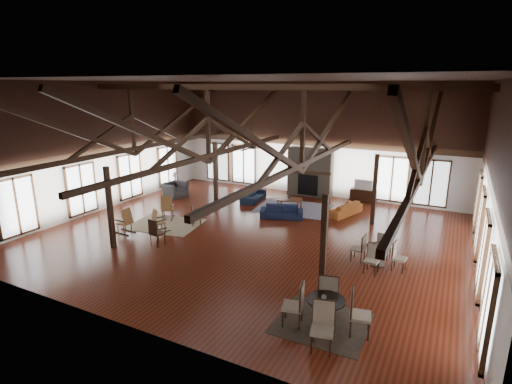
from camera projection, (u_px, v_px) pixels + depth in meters
The scene contains 31 objects.
floor at pixel (253, 235), 16.04m from camera, with size 16.00×16.00×0.00m, color #5E2013.
ceiling at pixel (253, 80), 14.48m from camera, with size 16.00×14.00×0.02m, color black.
wall_back at pixel (313, 140), 21.28m from camera, with size 16.00×0.02×6.00m, color white.
wall_front at pixel (113, 211), 9.24m from camera, with size 16.00×0.02×6.00m, color white.
wall_left at pixel (102, 147), 18.78m from camera, with size 0.02×14.00×6.00m, color white.
wall_right at pixel (493, 184), 11.74m from camera, with size 0.02×14.00×6.00m, color white.
roof_truss at pixel (253, 134), 15.00m from camera, with size 15.60×14.07×3.14m.
post_grid at pixel (253, 198), 15.65m from camera, with size 8.16×7.16×3.05m.
fireplace at pixel (310, 172), 21.44m from camera, with size 2.50×0.69×2.60m.
ceiling_fan at pixel (252, 146), 13.99m from camera, with size 1.60×1.60×0.75m.
sofa_navy_front at pixel (282, 212), 18.00m from camera, with size 1.92×0.75×0.56m, color #131A35.
sofa_navy_left at pixel (253, 195), 20.72m from camera, with size 0.75×1.92×0.56m, color #111C31.
sofa_orange at pixel (344, 209), 18.46m from camera, with size 0.78×2.00×0.58m, color #964B1D.
coffee_table at pixel (290, 200), 19.37m from camera, with size 1.37×1.00×0.47m.
vase at pixel (289, 196), 19.45m from camera, with size 0.19×0.19×0.20m, color #B2B2B2.
armchair at pixel (175, 190), 21.41m from camera, with size 1.02×1.17×0.76m, color #2A2A2D.
side_table_lamp at pixel (175, 185), 22.09m from camera, with size 0.49×0.49×1.25m.
rocking_chair_a at pixel (167, 208), 17.79m from camera, with size 0.82×0.96×1.10m.
rocking_chair_b at pixel (157, 221), 16.21m from camera, with size 0.71×0.86×0.98m.
rocking_chair_c at pixel (126, 221), 16.10m from camera, with size 0.83×0.48×1.05m.
side_chair_a at pixel (194, 214), 16.96m from camera, with size 0.52×0.52×0.90m.
side_chair_b at pixel (155, 231), 14.75m from camera, with size 0.50×0.50×1.06m.
cafe_table_near at pixel (326, 309), 9.69m from camera, with size 2.22×2.22×1.13m.
cafe_table_far at pixel (378, 252), 13.19m from camera, with size 1.84×1.84×0.95m.
cup_near at pixel (324, 297), 9.62m from camera, with size 0.12×0.12×0.10m, color #B2B2B2.
cup_far at pixel (377, 245), 13.15m from camera, with size 0.12×0.12×0.09m, color #B2B2B2.
tv_console at pixel (363, 196), 20.49m from camera, with size 1.31×0.49×0.65m, color black.
television at pixel (364, 184), 20.34m from camera, with size 0.90×0.12×0.52m, color #B2B2B2.
rug_tan at pixel (166, 224), 17.21m from camera, with size 2.88×2.27×0.01m, color tan.
rug_navy at pixel (293, 208), 19.47m from camera, with size 3.42×2.57×0.01m, color #1B1A4B.
rug_dark at pixel (322, 323), 10.06m from camera, with size 2.22×2.02×0.01m, color black.
Camera 1 is at (6.97, -13.34, 5.82)m, focal length 28.00 mm.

